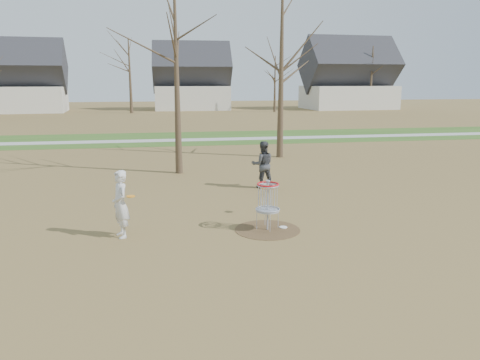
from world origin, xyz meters
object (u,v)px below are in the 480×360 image
Objects in this scene: disc_grounded at (283,227)px; player_standing at (120,204)px; disc_golf_basket at (268,197)px; player_throwing at (263,165)px.

player_standing is at bearing 179.89° from disc_grounded.
disc_grounded is at bearing 69.87° from player_standing.
player_standing is 1.31× the size of disc_golf_basket.
disc_golf_basket is (3.89, -0.10, 0.03)m from player_standing.
disc_golf_basket reaches higher than disc_grounded.
disc_golf_basket is (-1.00, -5.07, 0.02)m from player_throwing.
player_throwing reaches higher than disc_golf_basket.
player_standing is 4.45m from disc_grounded.
player_throwing is at bearing 83.98° from disc_grounded.
disc_golf_basket is at bearing 68.58° from player_standing.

